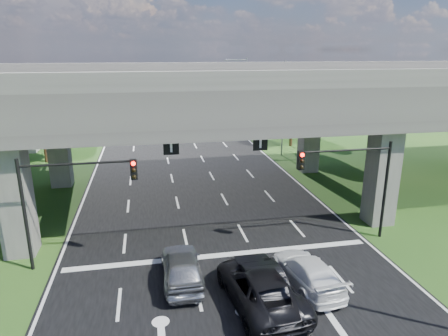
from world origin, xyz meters
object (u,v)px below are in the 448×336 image
object	(u,v)px
streetlight_far	(280,101)
car_trailing	(260,287)
streetlight_beyond	(244,88)
car_dark	(261,280)
signal_left	(68,192)
car_white	(307,272)
car_silver	(182,266)
signal_right	(354,174)

from	to	relation	value
streetlight_far	car_trailing	world-z (taller)	streetlight_far
streetlight_beyond	car_dark	bearing A→B (deg)	-102.55
signal_left	car_trailing	bearing A→B (deg)	-30.32
car_dark	streetlight_far	bearing A→B (deg)	-110.70
car_white	streetlight_beyond	bearing A→B (deg)	-105.81
car_silver	car_trailing	world-z (taller)	car_trailing
signal_right	streetlight_beyond	bearing A→B (deg)	86.39
signal_right	signal_left	xyz separation A→B (m)	(-15.65, 0.00, 0.00)
signal_left	car_trailing	distance (m)	10.59
streetlight_beyond	car_white	size ratio (longest dim) A/B	2.01
car_dark	car_white	xyz separation A→B (m)	(2.41, 0.38, -0.07)
signal_left	car_dark	size ratio (longest dim) A/B	1.24
signal_left	streetlight_far	distance (m)	26.95
streetlight_far	streetlight_beyond	size ratio (longest dim) A/B	1.00
signal_left	car_dark	distance (m)	10.51
car_dark	signal_left	bearing A→B (deg)	-27.32
signal_right	car_silver	bearing A→B (deg)	-165.62
signal_left	streetlight_beyond	distance (m)	40.30
streetlight_far	car_white	world-z (taller)	streetlight_far
signal_left	streetlight_beyond	world-z (taller)	streetlight_beyond
streetlight_beyond	car_silver	distance (m)	40.96
car_silver	car_trailing	xyz separation A→B (m)	(3.28, -2.45, 0.02)
signal_left	car_silver	distance (m)	6.88
signal_right	car_trailing	world-z (taller)	signal_right
signal_right	streetlight_beyond	size ratio (longest dim) A/B	0.60
streetlight_beyond	car_trailing	bearing A→B (deg)	-102.66
car_silver	car_trailing	size ratio (longest dim) A/B	0.79
streetlight_beyond	car_white	xyz separation A→B (m)	(-6.62, -40.17, -5.10)
streetlight_beyond	car_trailing	xyz separation A→B (m)	(-9.24, -41.14, -4.98)
signal_left	car_dark	bearing A→B (deg)	-26.81
car_white	car_trailing	bearing A→B (deg)	13.84
signal_right	streetlight_beyond	distance (m)	36.17
streetlight_beyond	car_dark	size ratio (longest dim) A/B	2.07
signal_right	car_white	distance (m)	6.90
streetlight_beyond	car_trailing	world-z (taller)	streetlight_beyond
streetlight_beyond	car_trailing	distance (m)	42.45
streetlight_beyond	car_silver	size ratio (longest dim) A/B	2.09
signal_right	car_white	xyz separation A→B (m)	(-4.35, -4.11, -3.44)
car_dark	car_trailing	distance (m)	0.62
car_silver	car_dark	distance (m)	3.95
signal_left	car_silver	size ratio (longest dim) A/B	1.25
signal_left	car_silver	bearing A→B (deg)	-25.89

